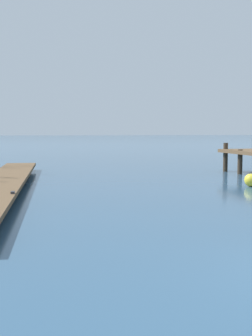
{
  "coord_description": "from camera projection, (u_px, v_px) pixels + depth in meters",
  "views": [
    {
      "loc": [
        -5.35,
        -6.16,
        2.57
      ],
      "look_at": [
        -2.77,
        7.02,
        1.4
      ],
      "focal_mm": 46.98,
      "sensor_mm": 36.0,
      "label": 1
    }
  ],
  "objects": [
    {
      "name": "mooring_buoy",
      "position": [
        251.0,
        180.0,
        19.91
      ],
      "size": [
        0.59,
        0.59,
        0.67
      ],
      "color": "yellow",
      "rests_on": "ground"
    },
    {
      "name": "floating_dock",
      "position": [
        3.0,
        183.0,
        18.39
      ],
      "size": [
        2.56,
        20.17,
        0.53
      ],
      "color": "brown",
      "rests_on": "ground"
    }
  ]
}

